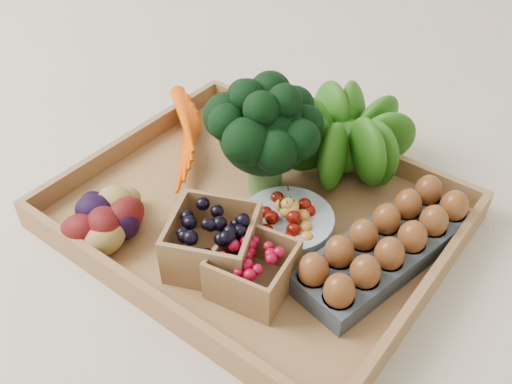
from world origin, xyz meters
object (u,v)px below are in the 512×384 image
Objects in this scene: broccoli at (265,154)px; cherry_bowl at (287,225)px; tray at (256,218)px; egg_carton at (385,251)px.

broccoli reaches higher than cherry_bowl.
egg_carton is at bearing 10.16° from tray.
cherry_bowl reaches higher than tray.
egg_carton is at bearing 16.80° from cherry_bowl.
cherry_bowl is 0.14m from egg_carton.
egg_carton is at bearing -5.25° from broccoli.
egg_carton reaches higher than tray.
broccoli is at bearing 144.66° from cherry_bowl.
broccoli is at bearing -173.21° from egg_carton.
cherry_bowl is 0.47× the size of egg_carton.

